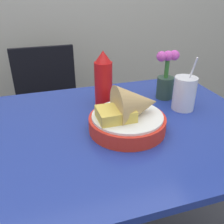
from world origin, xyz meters
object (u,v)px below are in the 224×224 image
food_basket (130,115)px  flower_vase (166,78)px  chair_far_window (48,100)px  ketchup_bottle (103,80)px  drink_cup (184,94)px

food_basket → flower_vase: (0.24, 0.20, 0.03)m
chair_far_window → ketchup_bottle: bearing=-72.9°
food_basket → chair_far_window: bearing=104.9°
flower_vase → drink_cup: bearing=-80.3°
food_basket → ketchup_bottle: ketchup_bottle is taller
chair_far_window → flower_vase: flower_vase is taller
chair_far_window → food_basket: 0.95m
food_basket → drink_cup: (0.26, 0.09, 0.00)m
ketchup_bottle → flower_vase: size_ratio=1.08×
food_basket → drink_cup: bearing=18.7°
drink_cup → flower_vase: 0.12m
chair_far_window → drink_cup: drink_cup is taller
chair_far_window → drink_cup: 0.97m
drink_cup → chair_far_window: bearing=121.9°
food_basket → drink_cup: size_ratio=1.21×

